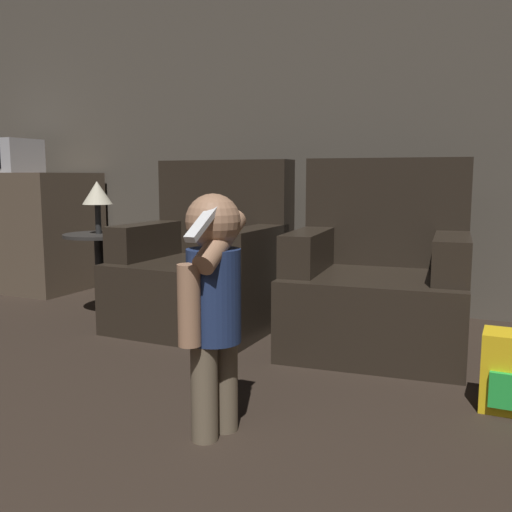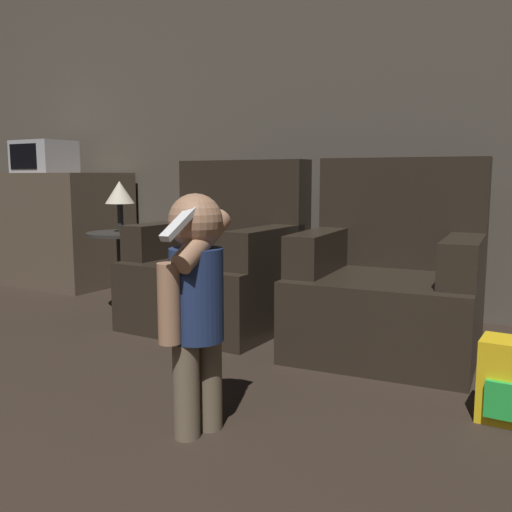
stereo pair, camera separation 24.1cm
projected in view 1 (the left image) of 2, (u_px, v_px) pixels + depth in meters
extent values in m
cube|color=#51493F|center=(354.00, 106.00, 3.63)|extent=(8.40, 0.05, 2.60)
cube|color=black|center=(200.00, 294.00, 3.24)|extent=(0.85, 0.78, 0.39)
cube|color=black|center=(225.00, 208.00, 3.45)|extent=(0.85, 0.17, 0.57)
cube|color=black|center=(149.00, 240.00, 3.35)|extent=(0.17, 0.62, 0.20)
cube|color=black|center=(254.00, 246.00, 3.06)|extent=(0.17, 0.62, 0.20)
cube|color=black|center=(376.00, 312.00, 2.82)|extent=(0.92, 0.86, 0.39)
cube|color=black|center=(386.00, 212.00, 3.04)|extent=(0.86, 0.24, 0.57)
cube|color=black|center=(309.00, 250.00, 2.89)|extent=(0.22, 0.63, 0.20)
cube|color=black|center=(452.00, 256.00, 2.67)|extent=(0.22, 0.63, 0.20)
cylinder|color=brown|center=(225.00, 384.00, 1.93)|extent=(0.09, 0.09, 0.32)
cylinder|color=brown|center=(204.00, 393.00, 1.85)|extent=(0.09, 0.09, 0.32)
cylinder|color=navy|center=(214.00, 296.00, 1.84)|extent=(0.18, 0.18, 0.31)
sphere|color=#A37556|center=(213.00, 221.00, 1.81)|extent=(0.18, 0.18, 0.18)
cylinder|color=#A37556|center=(189.00, 305.00, 1.76)|extent=(0.07, 0.07, 0.26)
cylinder|color=#A37556|center=(220.00, 241.00, 1.80)|extent=(0.07, 0.26, 0.19)
cube|color=white|center=(202.00, 223.00, 1.69)|extent=(0.04, 0.16, 0.10)
cube|color=green|center=(512.00, 392.00, 2.01)|extent=(0.15, 0.02, 0.13)
cube|color=brown|center=(20.00, 230.00, 4.44)|extent=(1.14, 0.66, 0.88)
cube|color=#B7B7BC|center=(7.00, 156.00, 4.40)|extent=(0.44, 0.34, 0.26)
cylinder|color=black|center=(100.00, 276.00, 3.53)|extent=(0.06, 0.06, 0.49)
cylinder|color=#2D2B28|center=(99.00, 235.00, 3.49)|extent=(0.43, 0.43, 0.02)
cylinder|color=#262626|center=(98.00, 219.00, 3.48)|extent=(0.04, 0.04, 0.18)
cone|color=beige|center=(97.00, 193.00, 3.46)|extent=(0.18, 0.18, 0.14)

